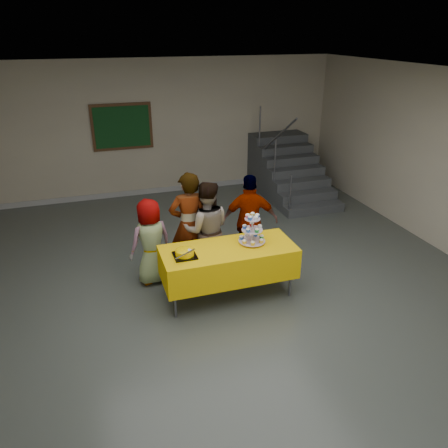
# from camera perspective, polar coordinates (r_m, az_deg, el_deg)

# --- Properties ---
(room_shell) EXTENTS (10.00, 10.04, 3.02)m
(room_shell) POSITION_cam_1_polar(r_m,az_deg,el_deg) (5.26, 1.73, 8.43)
(room_shell) COLOR #4C514C
(room_shell) RESTS_ON ground
(bake_table) EXTENTS (1.88, 0.78, 0.77)m
(bake_table) POSITION_cam_1_polar(r_m,az_deg,el_deg) (6.17, 0.57, -4.91)
(bake_table) COLOR #595960
(bake_table) RESTS_ON ground
(cupcake_stand) EXTENTS (0.38, 0.38, 0.44)m
(cupcake_stand) POSITION_cam_1_polar(r_m,az_deg,el_deg) (6.15, 3.69, -0.94)
(cupcake_stand) COLOR silver
(cupcake_stand) RESTS_ON bake_table
(bear_cake) EXTENTS (0.32, 0.36, 0.12)m
(bear_cake) POSITION_cam_1_polar(r_m,az_deg,el_deg) (5.85, -5.16, -3.70)
(bear_cake) COLOR black
(bear_cake) RESTS_ON bake_table
(schoolchild_a) EXTENTS (0.74, 0.59, 1.33)m
(schoolchild_a) POSITION_cam_1_polar(r_m,az_deg,el_deg) (6.57, -9.54, -2.29)
(schoolchild_a) COLOR slate
(schoolchild_a) RESTS_ON ground
(schoolchild_b) EXTENTS (0.62, 0.41, 1.67)m
(schoolchild_b) POSITION_cam_1_polar(r_m,az_deg,el_deg) (6.63, -4.57, -0.13)
(schoolchild_b) COLOR slate
(schoolchild_b) RESTS_ON ground
(schoolchild_c) EXTENTS (0.85, 0.72, 1.53)m
(schoolchild_c) POSITION_cam_1_polar(r_m,az_deg,el_deg) (6.62, -2.32, -0.76)
(schoolchild_c) COLOR slate
(schoolchild_c) RESTS_ON ground
(schoolchild_d) EXTENTS (0.96, 0.60, 1.52)m
(schoolchild_d) POSITION_cam_1_polar(r_m,az_deg,el_deg) (6.94, 3.40, 0.41)
(schoolchild_d) COLOR slate
(schoolchild_d) RESTS_ON ground
(staircase) EXTENTS (1.30, 2.40, 2.04)m
(staircase) POSITION_cam_1_polar(r_m,az_deg,el_deg) (10.37, 8.16, 6.77)
(staircase) COLOR #424447
(staircase) RESTS_ON ground
(noticeboard) EXTENTS (1.30, 0.05, 1.00)m
(noticeboard) POSITION_cam_1_polar(r_m,az_deg,el_deg) (9.94, -13.17, 12.26)
(noticeboard) COLOR #472B16
(noticeboard) RESTS_ON ground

